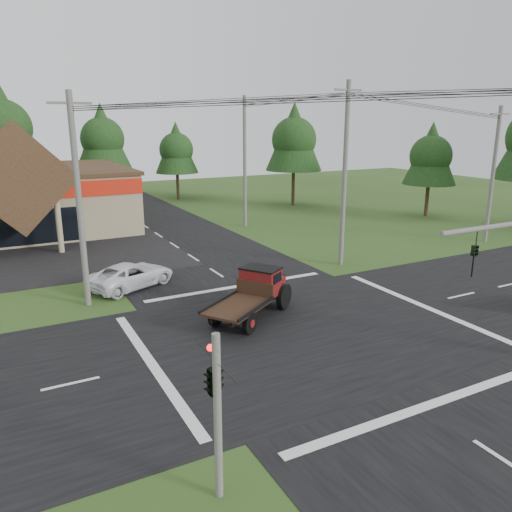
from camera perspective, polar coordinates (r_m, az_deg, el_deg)
ground at (r=22.69m, az=5.66°, el=-8.55°), size 120.00×120.00×0.00m
road_ns at (r=22.68m, az=5.66°, el=-8.52°), size 12.00×120.00×0.02m
road_ew at (r=22.68m, az=5.66°, el=-8.52°), size 120.00×12.00×0.02m
traffic_signal_corner at (r=12.10m, az=-4.87°, el=-12.32°), size 0.53×2.48×4.40m
utility_pole_nw at (r=25.77m, az=-19.59°, el=6.02°), size 2.00×0.30×10.50m
utility_pole_ne at (r=32.12m, az=10.09°, el=9.21°), size 2.00×0.30×11.50m
utility_pole_far at (r=42.20m, az=25.45°, el=8.48°), size 2.00×0.30×10.20m
utility_pole_n at (r=44.00m, az=-1.29°, el=10.79°), size 2.00×0.30×11.20m
tree_row_c at (r=58.27m, az=-27.01°, el=13.21°), size 7.28×7.28×13.13m
tree_row_d at (r=60.40m, az=-17.17°, el=12.89°), size 6.16×6.16×11.11m
tree_row_e at (r=60.59m, az=-9.10°, el=12.09°), size 5.04×5.04×9.09m
tree_side_ne at (r=55.78m, az=4.37°, el=13.36°), size 6.16×6.16×11.11m
tree_side_e_near at (r=51.63m, az=19.37°, el=10.93°), size 5.04×5.04×9.09m
antique_flatbed_truck at (r=23.61m, az=-0.72°, el=-4.52°), size 5.70×4.75×2.28m
white_pickup at (r=28.98m, az=-14.07°, el=-2.13°), size 5.57×4.21×1.41m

